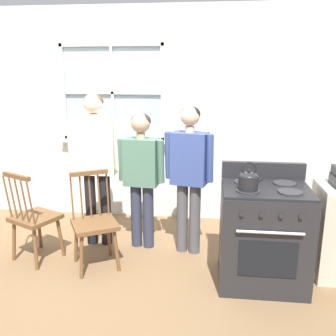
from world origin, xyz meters
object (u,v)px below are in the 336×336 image
Objects in this scene: chair_by_window at (94,224)px; potted_plant at (97,133)px; stove at (263,234)px; person_elderly_left at (96,155)px; person_teen_center at (141,168)px; person_adult_right at (189,167)px; chair_near_wall at (34,219)px; kettle at (249,180)px.

potted_plant is (-0.34, 1.33, 0.69)m from chair_by_window.
stove is at bearing -35.95° from potted_plant.
potted_plant is at bearing 103.54° from person_elderly_left.
person_adult_right is at bearing -1.47° from person_teen_center.
person_elderly_left is 1.93m from stove.
chair_near_wall is 3.87× the size of potted_plant.
chair_near_wall is 1.47m from potted_plant.
chair_near_wall is 0.61× the size of person_adult_right.
person_adult_right reaches higher than chair_near_wall.
kettle reaches higher than chair_by_window.
person_adult_right is at bearing -141.13° from chair_near_wall.
person_teen_center is at bearing -174.91° from person_adult_right.
kettle reaches higher than chair_near_wall.
potted_plant is (-0.23, 0.83, 0.10)m from person_elderly_left.
person_teen_center is at bearing 154.46° from stove.
stove reaches higher than chair_by_window.
person_elderly_left reaches higher than person_adult_right.
kettle is (1.06, -0.72, 0.12)m from person_teen_center.
chair_by_window and chair_near_wall have the same top height.
person_teen_center is 6.06× the size of kettle.
chair_by_window is 0.77m from person_teen_center.
stove is 4.36× the size of potted_plant.
potted_plant is (-1.26, 0.91, 0.18)m from person_adult_right.
stove is 4.39× the size of kettle.
kettle is (0.54, -0.65, 0.07)m from person_adult_right.
person_adult_right reaches higher than person_teen_center.
person_elderly_left reaches higher than kettle.
stove is 2.53m from potted_plant.
kettle is 0.99× the size of potted_plant.
person_adult_right is 1.46× the size of stove.
person_adult_right is (0.52, -0.07, 0.05)m from person_teen_center.
person_adult_right is at bearing 144.04° from stove.
person_teen_center is 6.01× the size of potted_plant.
stove reaches higher than chair_near_wall.
chair_near_wall is (-0.66, 0.06, 0.00)m from chair_by_window.
person_adult_right is at bearing -4.42° from chair_by_window.
person_elderly_left is 1.03m from person_adult_right.
person_elderly_left reaches higher than chair_near_wall.
chair_near_wall is 1.69m from person_adult_right.
person_adult_right is (0.91, 0.42, 0.50)m from chair_by_window.
person_elderly_left is 1.13× the size of person_teen_center.
person_teen_center is at bearing 22.03° from chair_by_window.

